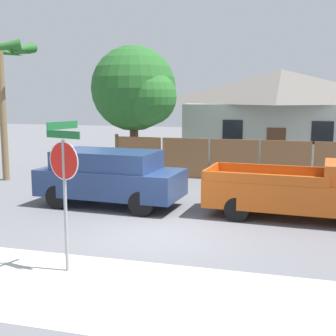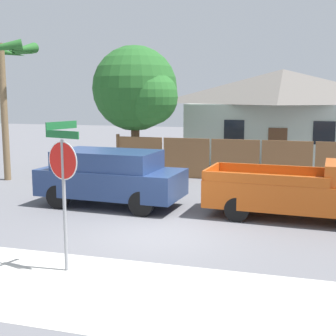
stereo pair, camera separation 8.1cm
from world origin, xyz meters
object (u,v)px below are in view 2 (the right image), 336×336
(oak_tree, at_px, (138,90))
(stop_sign, at_px, (63,171))
(palm_tree, at_px, (1,61))
(red_suv, at_px, (110,176))
(orange_pickup, at_px, (309,191))
(house, at_px, (282,114))

(oak_tree, bearing_deg, stop_sign, -77.06)
(palm_tree, relative_size, red_suv, 1.22)
(palm_tree, height_order, red_suv, palm_tree)
(oak_tree, height_order, orange_pickup, oak_tree)
(orange_pickup, xyz_separation_m, stop_sign, (-4.81, -5.54, 1.23))
(palm_tree, relative_size, orange_pickup, 1.04)
(oak_tree, relative_size, stop_sign, 1.91)
(stop_sign, bearing_deg, orange_pickup, 66.15)
(house, bearing_deg, stop_sign, -100.63)
(orange_pickup, bearing_deg, palm_tree, 169.01)
(oak_tree, relative_size, palm_tree, 1.01)
(oak_tree, height_order, stop_sign, oak_tree)
(house, relative_size, stop_sign, 3.33)
(red_suv, height_order, orange_pickup, red_suv)
(stop_sign, bearing_deg, palm_tree, 147.79)
(red_suv, bearing_deg, house, 72.57)
(red_suv, relative_size, orange_pickup, 0.85)
(palm_tree, distance_m, stop_sign, 11.81)
(oak_tree, xyz_separation_m, stop_sign, (2.82, -12.26, -1.71))
(house, bearing_deg, red_suv, -110.85)
(palm_tree, distance_m, red_suv, 7.91)
(palm_tree, bearing_deg, orange_pickup, -14.41)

